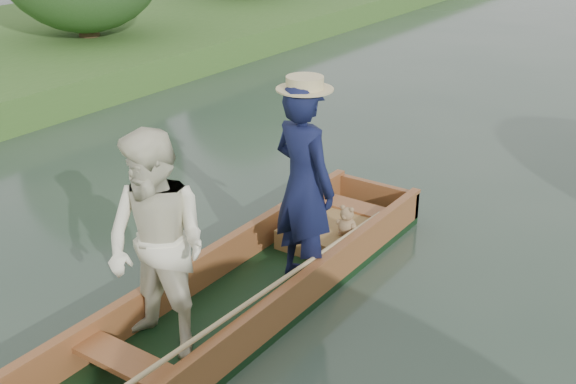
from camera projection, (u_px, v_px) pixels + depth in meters
The scene contains 2 objects.
ground at pixel (253, 303), 6.93m from camera, with size 120.00×120.00×0.00m, color #283D30.
punt at pixel (235, 242), 6.42m from camera, with size 1.22×5.00×2.12m.
Camera 1 is at (3.64, -4.68, 3.75)m, focal length 45.00 mm.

